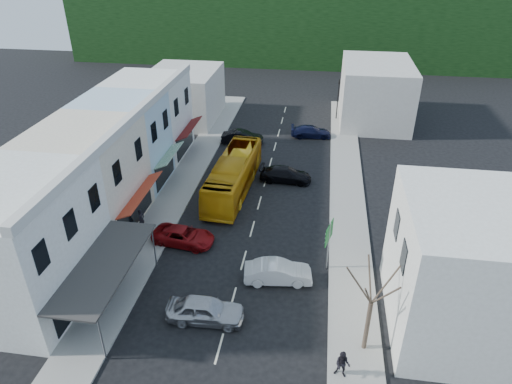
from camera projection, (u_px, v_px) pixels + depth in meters
name	position (u px, v px, depth m)	size (l,w,h in m)	color
ground	(244.00, 260.00, 32.37)	(120.00, 120.00, 0.00)	black
sidewalk_left	(182.00, 185.00, 41.88)	(3.00, 52.00, 0.15)	gray
sidewalk_right	(347.00, 197.00, 39.96)	(3.00, 52.00, 0.15)	gray
shopfront_row	(99.00, 167.00, 36.28)	(8.25, 30.00, 8.00)	silver
right_building	(470.00, 270.00, 25.22)	(8.00, 9.00, 8.00)	silver
distant_block_left	(184.00, 95.00, 55.62)	(8.00, 10.00, 6.00)	#B7B2A8
distant_block_right	(375.00, 92.00, 55.01)	(8.00, 12.00, 7.00)	#B7B2A8
hillside	(295.00, 16.00, 85.16)	(80.00, 26.00, 14.00)	black
bus	(234.00, 175.00, 40.33)	(2.50, 11.60, 3.10)	orange
car_silver	(206.00, 311.00, 27.05)	(1.80, 4.40, 1.40)	#B3B3B8
car_white	(278.00, 273.00, 30.10)	(1.80, 4.40, 1.40)	silver
car_red	(183.00, 235.00, 33.81)	(1.90, 4.60, 1.40)	maroon
car_black_near	(286.00, 174.00, 42.34)	(1.84, 4.50, 1.40)	black
car_black_far	(242.00, 138.00, 49.89)	(1.80, 4.40, 1.40)	black
car_navy_far	(311.00, 131.00, 51.56)	(1.84, 4.50, 1.40)	black
pedestrian_left	(141.00, 219.00, 35.25)	(0.60, 0.40, 1.70)	black
pedestrian_right	(343.00, 364.00, 23.35)	(0.70, 0.44, 1.70)	black
direction_sign	(328.00, 247.00, 30.61)	(0.63, 1.69, 3.78)	#0F591C
street_tree	(371.00, 303.00, 23.78)	(2.61, 2.61, 6.83)	#3D3026
traffic_signal	(338.00, 100.00, 55.48)	(0.87, 1.13, 5.08)	black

